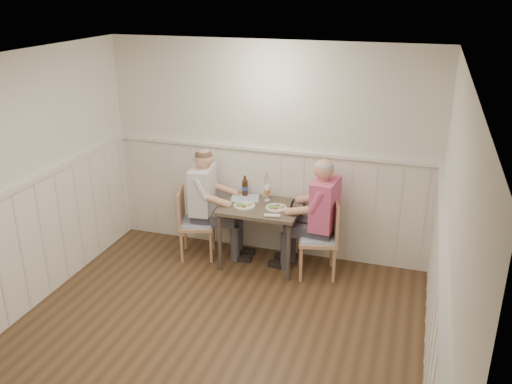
% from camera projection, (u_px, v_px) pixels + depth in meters
% --- Properties ---
extents(ground_plane, '(4.50, 4.50, 0.00)m').
position_uv_depth(ground_plane, '(199.00, 355.00, 4.96)').
color(ground_plane, '#46301B').
extents(room_shell, '(4.04, 4.54, 2.60)m').
position_uv_depth(room_shell, '(192.00, 202.00, 4.41)').
color(room_shell, silver).
rests_on(room_shell, ground).
extents(wainscot, '(4.00, 4.49, 1.34)m').
position_uv_depth(wainscot, '(224.00, 255.00, 5.32)').
color(wainscot, silver).
rests_on(wainscot, ground).
extents(dining_table, '(0.92, 0.70, 0.75)m').
position_uv_depth(dining_table, '(261.00, 214.00, 6.36)').
color(dining_table, '#4A3B32').
rests_on(dining_table, ground).
extents(chair_right, '(0.53, 0.53, 0.92)m').
position_uv_depth(chair_right, '(323.00, 235.00, 6.17)').
color(chair_right, tan).
rests_on(chair_right, ground).
extents(chair_left, '(0.52, 0.52, 0.88)m').
position_uv_depth(chair_left, '(193.00, 221.00, 6.60)').
color(chair_left, tan).
rests_on(chair_left, ground).
extents(man_in_pink, '(0.68, 0.47, 1.41)m').
position_uv_depth(man_in_pink, '(320.00, 225.00, 6.19)').
color(man_in_pink, '#3F3F47').
rests_on(man_in_pink, ground).
extents(diner_cream, '(0.68, 0.47, 1.39)m').
position_uv_depth(diner_cream, '(207.00, 211.00, 6.60)').
color(diner_cream, '#3F3F47').
rests_on(diner_cream, ground).
extents(plate_man, '(0.25, 0.25, 0.06)m').
position_uv_depth(plate_man, '(275.00, 207.00, 6.24)').
color(plate_man, white).
rests_on(plate_man, dining_table).
extents(plate_diner, '(0.25, 0.25, 0.06)m').
position_uv_depth(plate_diner, '(243.00, 205.00, 6.30)').
color(plate_diner, white).
rests_on(plate_diner, dining_table).
extents(beer_glass_a, '(0.08, 0.08, 0.19)m').
position_uv_depth(beer_glass_a, '(268.00, 190.00, 6.44)').
color(beer_glass_a, silver).
rests_on(beer_glass_a, dining_table).
extents(beer_glass_b, '(0.07, 0.07, 0.17)m').
position_uv_depth(beer_glass_b, '(267.00, 192.00, 6.43)').
color(beer_glass_b, silver).
rests_on(beer_glass_b, dining_table).
extents(beer_bottle, '(0.07, 0.07, 0.26)m').
position_uv_depth(beer_bottle, '(245.00, 187.00, 6.59)').
color(beer_bottle, black).
rests_on(beer_bottle, dining_table).
extents(rolled_napkin, '(0.18, 0.07, 0.04)m').
position_uv_depth(rolled_napkin, '(272.00, 216.00, 6.01)').
color(rolled_napkin, white).
rests_on(rolled_napkin, dining_table).
extents(grass_vase, '(0.04, 0.04, 0.35)m').
position_uv_depth(grass_vase, '(264.00, 185.00, 6.54)').
color(grass_vase, silver).
rests_on(grass_vase, dining_table).
extents(gingham_mat, '(0.38, 0.34, 0.01)m').
position_uv_depth(gingham_mat, '(245.00, 198.00, 6.54)').
color(gingham_mat, '#637BAB').
rests_on(gingham_mat, dining_table).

